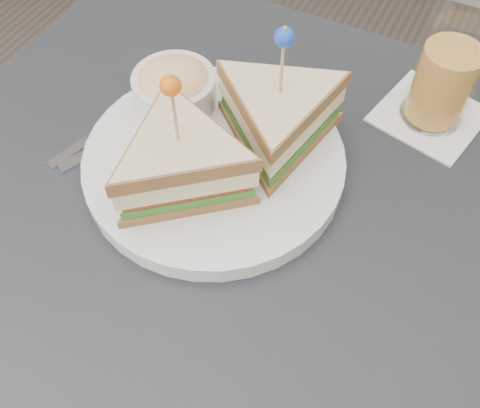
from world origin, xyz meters
TOP-DOWN VIEW (x-y plane):
  - table at (0.00, 0.00)m, footprint 0.80×0.80m
  - plate_meal at (-0.05, 0.08)m, footprint 0.35×0.35m
  - cutlery_fork at (-0.20, 0.08)m, footprint 0.07×0.17m
  - cutlery_knife at (-0.18, 0.07)m, footprint 0.10×0.19m
  - drink_set at (0.15, 0.27)m, footprint 0.14×0.14m

SIDE VIEW (x-z plane):
  - table at x=0.00m, z-range 0.30..1.05m
  - cutlery_fork at x=-0.20m, z-range 0.75..0.76m
  - cutlery_knife at x=-0.18m, z-range 0.75..0.76m
  - plate_meal at x=-0.05m, z-range 0.71..0.89m
  - drink_set at x=0.15m, z-range 0.74..0.89m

